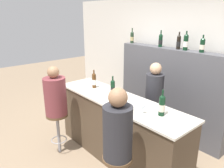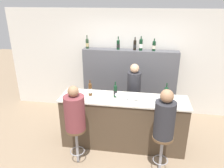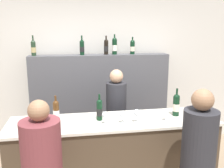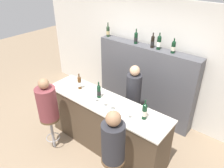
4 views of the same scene
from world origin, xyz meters
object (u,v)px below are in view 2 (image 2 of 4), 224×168
(bar_stool_left, at_px, (76,136))
(wine_glass_0, at_px, (117,95))
(wine_bottle_counter_0, at_px, (90,89))
(guest_seated_right, at_px, (165,117))
(wine_glass_1, at_px, (128,96))
(wine_bottle_backbar_3, at_px, (141,44))
(wine_glass_3, at_px, (156,98))
(wine_bottle_counter_1, at_px, (115,91))
(wine_bottle_backbar_1, at_px, (118,44))
(bartender, at_px, (133,99))
(wine_bottle_backbar_2, at_px, (135,45))
(wine_glass_2, at_px, (136,96))
(bar_stool_right, at_px, (162,145))
(wine_bottle_backbar_4, at_px, (154,46))
(wine_bottle_backbar_0, at_px, (87,43))
(wine_bottle_counter_2, at_px, (166,94))
(guest_seated_left, at_px, (75,111))

(bar_stool_left, bearing_deg, wine_glass_0, 40.91)
(wine_bottle_counter_0, bearing_deg, guest_seated_right, -26.75)
(wine_glass_1, height_order, guest_seated_right, guest_seated_right)
(wine_bottle_backbar_3, height_order, wine_glass_3, wine_bottle_backbar_3)
(wine_bottle_counter_1, relative_size, wine_bottle_backbar_1, 1.01)
(bartender, bearing_deg, guest_seated_right, -67.02)
(wine_bottle_backbar_2, height_order, wine_glass_2, wine_bottle_backbar_2)
(wine_glass_2, relative_size, guest_seated_right, 0.19)
(bartender, bearing_deg, wine_bottle_backbar_1, 123.60)
(wine_glass_2, bearing_deg, bar_stool_right, -48.93)
(wine_bottle_backbar_1, distance_m, wine_glass_3, 1.83)
(wine_bottle_backbar_4, relative_size, wine_glass_3, 2.14)
(wine_glass_0, relative_size, guest_seated_right, 0.18)
(wine_bottle_counter_0, relative_size, bar_stool_left, 0.44)
(wine_bottle_backbar_4, bearing_deg, wine_glass_1, -107.58)
(wine_bottle_backbar_2, height_order, bar_stool_right, wine_bottle_backbar_2)
(wine_bottle_backbar_0, bearing_deg, wine_glass_3, -41.73)
(wine_bottle_backbar_2, bearing_deg, wine_glass_1, -90.79)
(wine_glass_0, xyz_separation_m, wine_glass_2, (0.36, 0.00, 0.00))
(wine_bottle_backbar_4, relative_size, bartender, 0.19)
(wine_bottle_backbar_4, distance_m, wine_glass_1, 1.66)
(wine_bottle_counter_1, relative_size, wine_glass_2, 2.01)
(wine_bottle_backbar_1, relative_size, bar_stool_right, 0.43)
(wine_bottle_backbar_1, relative_size, wine_bottle_backbar_2, 1.02)
(wine_bottle_backbar_0, bearing_deg, wine_bottle_counter_1, -56.19)
(bar_stool_left, bearing_deg, wine_glass_1, 33.24)
(wine_bottle_backbar_2, relative_size, guest_seated_right, 0.37)
(wine_bottle_counter_1, xyz_separation_m, bartender, (0.32, 0.65, -0.46))
(wine_bottle_backbar_2, height_order, wine_glass_0, wine_bottle_backbar_2)
(wine_bottle_counter_0, height_order, wine_glass_0, wine_bottle_counter_0)
(wine_bottle_backbar_2, xyz_separation_m, guest_seated_right, (0.62, -2.01, -0.72))
(wine_bottle_counter_1, height_order, wine_bottle_backbar_2, wine_bottle_backbar_2)
(wine_glass_2, bearing_deg, wine_glass_0, 180.00)
(wine_bottle_counter_2, distance_m, wine_bottle_backbar_2, 1.60)
(wine_glass_3, height_order, bar_stool_left, wine_glass_3)
(wine_glass_0, distance_m, guest_seated_left, 0.84)
(wine_bottle_backbar_4, relative_size, guest_seated_left, 0.36)
(wine_glass_0, height_order, wine_glass_2, wine_glass_2)
(wine_bottle_counter_1, height_order, guest_seated_left, guest_seated_left)
(wine_bottle_counter_0, bearing_deg, wine_glass_1, -11.15)
(wine_bottle_backbar_1, height_order, bar_stool_right, wine_bottle_backbar_1)
(wine_glass_1, xyz_separation_m, bar_stool_left, (-0.84, -0.55, -0.59))
(wine_glass_2, xyz_separation_m, bartender, (-0.09, 0.79, -0.44))
(wine_bottle_counter_2, height_order, guest_seated_left, guest_seated_left)
(bar_stool_right, bearing_deg, wine_glass_0, 146.88)
(wine_bottle_backbar_4, bearing_deg, wine_bottle_counter_1, -118.45)
(wine_bottle_counter_1, bearing_deg, bar_stool_left, -130.29)
(bar_stool_right, height_order, bartender, bartender)
(guest_seated_right, bearing_deg, wine_glass_0, 146.88)
(wine_bottle_backbar_4, distance_m, wine_glass_2, 1.62)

